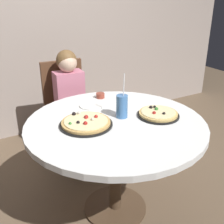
{
  "coord_description": "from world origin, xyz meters",
  "views": [
    {
      "loc": [
        -0.85,
        -1.45,
        1.56
      ],
      "look_at": [
        0.0,
        0.05,
        0.8
      ],
      "focal_mm": 44.43,
      "sensor_mm": 36.0,
      "label": 1
    }
  ],
  "objects": [
    {
      "name": "dining_table",
      "position": [
        0.0,
        0.0,
        0.65
      ],
      "size": [
        1.21,
        1.21,
        0.75
      ],
      "color": "white",
      "rests_on": "ground_plane"
    },
    {
      "name": "pizza_cheese",
      "position": [
        0.3,
        -0.07,
        0.77
      ],
      "size": [
        0.29,
        0.29,
        0.05
      ],
      "color": "black",
      "rests_on": "dining_table"
    },
    {
      "name": "diner_child",
      "position": [
        -0.0,
        0.78,
        0.48
      ],
      "size": [
        0.27,
        0.42,
        1.08
      ],
      "color": "#3F4766",
      "rests_on": "ground_plane"
    },
    {
      "name": "soda_cup",
      "position": [
        0.07,
        0.04,
        0.83
      ],
      "size": [
        0.08,
        0.08,
        0.31
      ],
      "color": "#3F72B2",
      "rests_on": "dining_table"
    },
    {
      "name": "wall_with_window",
      "position": [
        -0.0,
        1.66,
        1.45
      ],
      "size": [
        5.2,
        0.14,
        2.9
      ],
      "color": "#A8998E",
      "rests_on": "ground_plane"
    },
    {
      "name": "plate_small",
      "position": [
        -0.03,
        0.32,
        0.76
      ],
      "size": [
        0.18,
        0.18,
        0.01
      ],
      "primitive_type": "cylinder",
      "color": "white",
      "rests_on": "dining_table"
    },
    {
      "name": "pizza_veggie",
      "position": [
        -0.2,
        0.05,
        0.77
      ],
      "size": [
        0.35,
        0.35,
        0.05
      ],
      "color": "black",
      "rests_on": "dining_table"
    },
    {
      "name": "sauce_bowl",
      "position": [
        0.12,
        0.45,
        0.77
      ],
      "size": [
        0.07,
        0.07,
        0.04
      ],
      "primitive_type": "cylinder",
      "color": "brown",
      "rests_on": "dining_table"
    },
    {
      "name": "chair_wooden",
      "position": [
        0.0,
        0.96,
        0.53
      ],
      "size": [
        0.42,
        0.42,
        0.95
      ],
      "color": "brown",
      "rests_on": "ground_plane"
    },
    {
      "name": "ground_plane",
      "position": [
        0.0,
        0.0,
        0.0
      ],
      "size": [
        8.0,
        8.0,
        0.0
      ],
      "primitive_type": "plane",
      "color": "brown"
    }
  ]
}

